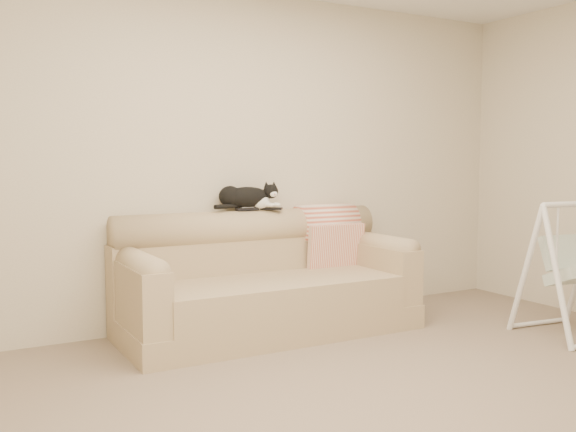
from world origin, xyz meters
The scene contains 8 objects.
ground_plane centered at (0.00, 0.00, 0.00)m, with size 5.00×5.00×0.00m, color #7C6754.
room_shell centered at (0.00, 0.00, 1.53)m, with size 5.04×4.04×2.60m.
sofa centered at (-0.08, 1.62, 0.35)m, with size 2.20×0.93×0.90m.
remote_a centered at (-0.11, 1.85, 0.91)m, with size 0.18×0.06×0.03m.
remote_b centered at (0.09, 1.82, 0.91)m, with size 0.16×0.15×0.02m.
tuxedo_cat centered at (-0.10, 1.87, 1.00)m, with size 0.55×0.24×0.22m.
throw_blanket centered at (0.62, 1.84, 0.72)m, with size 0.51×0.38×0.58m.
baby_swing centered at (1.82, 0.42, 0.49)m, with size 0.67×0.71×1.00m.
Camera 1 is at (-2.24, -2.63, 1.29)m, focal length 40.00 mm.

